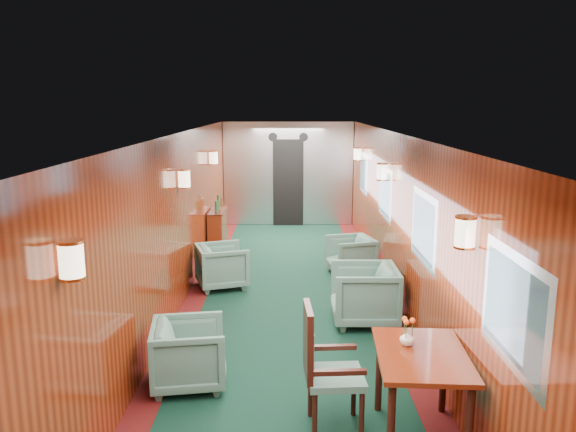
# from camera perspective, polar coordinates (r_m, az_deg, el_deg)

# --- Properties ---
(room) EXTENTS (12.00, 12.10, 2.40)m
(room) POSITION_cam_1_polar(r_m,az_deg,el_deg) (7.10, -0.01, 1.95)
(room) COLOR black
(room) RESTS_ON ground
(bulkhead) EXTENTS (2.98, 0.17, 2.39)m
(bulkhead) POSITION_cam_1_polar(r_m,az_deg,el_deg) (13.01, 0.02, 4.25)
(bulkhead) COLOR silver
(bulkhead) RESTS_ON ground
(windows_right) EXTENTS (0.02, 8.60, 0.80)m
(windows_right) POSITION_cam_1_polar(r_m,az_deg,el_deg) (7.52, 11.40, 0.84)
(windows_right) COLOR silver
(windows_right) RESTS_ON ground
(wall_sconces) EXTENTS (2.97, 7.97, 0.25)m
(wall_sconces) POSITION_cam_1_polar(r_m,az_deg,el_deg) (7.63, -0.00, 3.80)
(wall_sconces) COLOR #FFEFC6
(wall_sconces) RESTS_ON ground
(dining_table) EXTENTS (0.79, 1.09, 0.78)m
(dining_table) POSITION_cam_1_polar(r_m,az_deg,el_deg) (4.92, 13.38, -14.69)
(dining_table) COLOR maroon
(dining_table) RESTS_ON ground
(side_chair) EXTENTS (0.53, 0.55, 1.12)m
(side_chair) POSITION_cam_1_polar(r_m,az_deg,el_deg) (4.98, 3.61, -14.72)
(side_chair) COLOR #204C45
(side_chair) RESTS_ON ground
(credenza) EXTENTS (0.29, 0.92, 1.10)m
(credenza) POSITION_cam_1_polar(r_m,az_deg,el_deg) (10.74, -7.15, -1.48)
(credenza) COLOR maroon
(credenza) RESTS_ON ground
(flower_vase) EXTENTS (0.16, 0.16, 0.13)m
(flower_vase) POSITION_cam_1_polar(r_m,az_deg,el_deg) (4.96, 12.01, -12.01)
(flower_vase) COLOR silver
(flower_vase) RESTS_ON dining_table
(armchair_left_near) EXTENTS (0.83, 0.81, 0.66)m
(armchair_left_near) POSITION_cam_1_polar(r_m,az_deg,el_deg) (5.87, -10.01, -13.64)
(armchair_left_near) COLOR #204C45
(armchair_left_near) RESTS_ON ground
(armchair_left_far) EXTENTS (0.93, 0.92, 0.67)m
(armchair_left_far) POSITION_cam_1_polar(r_m,az_deg,el_deg) (8.74, -6.70, -5.05)
(armchair_left_far) COLOR #204C45
(armchair_left_far) RESTS_ON ground
(armchair_right_near) EXTENTS (0.84, 0.82, 0.76)m
(armchair_right_near) POSITION_cam_1_polar(r_m,az_deg,el_deg) (7.36, 7.74, -7.90)
(armchair_right_near) COLOR #204C45
(armchair_right_near) RESTS_ON ground
(armchair_right_far) EXTENTS (0.86, 0.84, 0.64)m
(armchair_right_far) POSITION_cam_1_polar(r_m,az_deg,el_deg) (9.39, 6.37, -4.00)
(armchair_right_far) COLOR #204C45
(armchair_right_far) RESTS_ON ground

